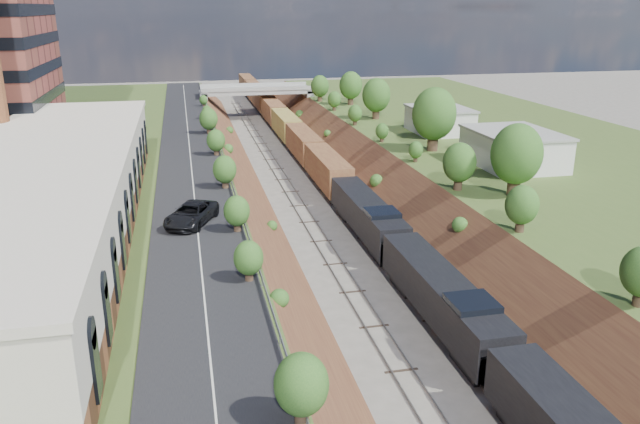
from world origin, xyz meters
TOP-DOWN VIEW (x-y plane):
  - platform_left at (-33.00, 60.00)m, footprint 44.00×180.00m
  - platform_right at (33.00, 60.00)m, footprint 44.00×180.00m
  - embankment_left at (-11.00, 60.00)m, footprint 10.00×180.00m
  - embankment_right at (11.00, 60.00)m, footprint 10.00×180.00m
  - rail_left_track at (-2.60, 60.00)m, footprint 1.58×180.00m
  - rail_right_track at (2.60, 60.00)m, footprint 1.58×180.00m
  - road at (-15.50, 60.00)m, footprint 8.00×180.00m
  - guardrail at (-11.40, 59.80)m, footprint 0.10×171.00m
  - commercial_building at (-28.00, 38.00)m, footprint 14.30×62.30m
  - overpass at (0.00, 122.00)m, footprint 24.50×8.30m
  - white_building_near at (23.50, 52.00)m, footprint 9.00×12.00m
  - white_building_far at (23.00, 74.00)m, footprint 8.00×10.00m
  - tree_right_large at (17.00, 40.00)m, footprint 5.25×5.25m
  - tree_left_crest at (-11.80, 20.00)m, footprint 2.45×2.45m
  - freight_train at (2.60, 87.64)m, footprint 3.22×180.67m
  - suv at (-15.95, 37.88)m, footprint 5.64×7.47m

SIDE VIEW (x-z plane):
  - embankment_left at x=-11.00m, z-range -5.00..5.00m
  - embankment_right at x=11.00m, z-range -5.00..5.00m
  - rail_left_track at x=-2.60m, z-range 0.00..0.18m
  - rail_right_track at x=2.60m, z-range 0.00..0.18m
  - platform_left at x=-33.00m, z-range 0.00..5.00m
  - platform_right at x=33.00m, z-range 0.00..5.00m
  - freight_train at x=2.60m, z-range 0.35..5.11m
  - overpass at x=0.00m, z-range 1.22..8.62m
  - road at x=-15.50m, z-range 5.00..5.10m
  - guardrail at x=-11.40m, z-range 5.20..5.90m
  - suv at x=-15.95m, z-range 5.10..6.99m
  - white_building_far at x=23.00m, z-range 5.00..8.60m
  - white_building_near at x=23.50m, z-range 5.00..9.00m
  - tree_left_crest at x=-11.80m, z-range 5.26..8.82m
  - commercial_building at x=-28.00m, z-range 5.01..12.01m
  - tree_right_large at x=17.00m, z-range 5.58..13.19m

